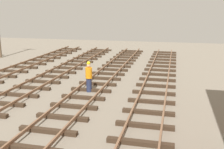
{
  "coord_description": "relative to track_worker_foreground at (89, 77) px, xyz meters",
  "views": [
    {
      "loc": [
        2.0,
        -0.47,
        4.9
      ],
      "look_at": [
        -0.74,
        11.06,
        1.95
      ],
      "focal_mm": 42.67,
      "sensor_mm": 36.0,
      "label": 1
    }
  ],
  "objects": [
    {
      "name": "track_worker_foreground",
      "position": [
        0.0,
        0.0,
        0.0
      ],
      "size": [
        0.4,
        0.4,
        1.87
      ],
      "color": "#262D4C",
      "rests_on": "ground"
    }
  ]
}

